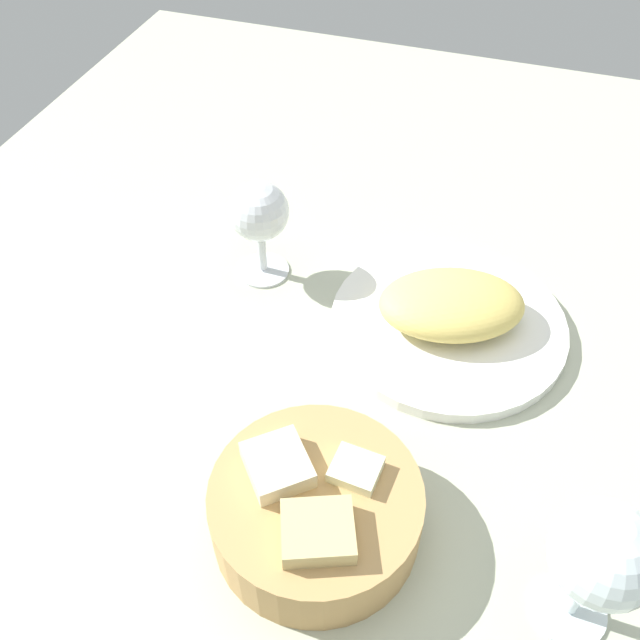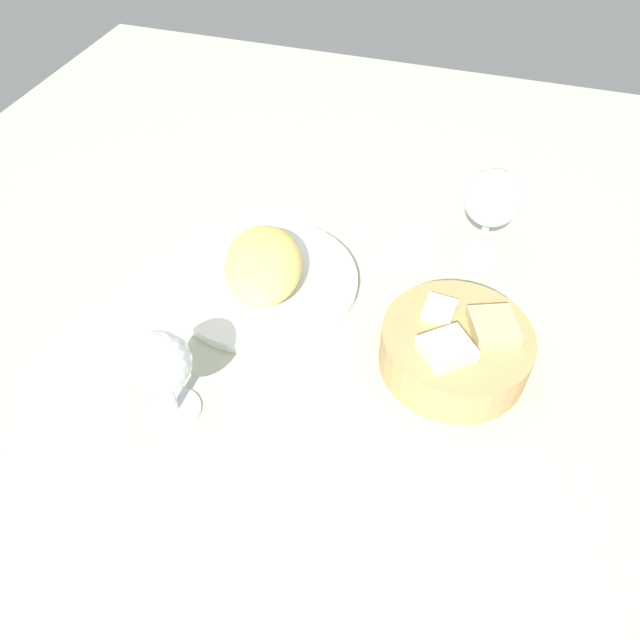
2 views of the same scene
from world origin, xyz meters
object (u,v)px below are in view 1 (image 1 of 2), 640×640
plate (448,324)px  wine_glass_far (602,557)px  bread_basket (315,509)px  wine_glass_near (259,216)px

plate → wine_glass_far: 32.15cm
bread_basket → wine_glass_near: size_ratio=1.46×
plate → wine_glass_near: 23.59cm
plate → wine_glass_near: wine_glass_near is taller
wine_glass_far → bread_basket: bearing=-1.3°
bread_basket → wine_glass_far: size_ratio=1.29×
bread_basket → plate: bearing=-103.1°
bread_basket → wine_glass_far: wine_glass_far is taller
bread_basket → wine_glass_far: 22.13cm
wine_glass_near → wine_glass_far: 47.55cm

